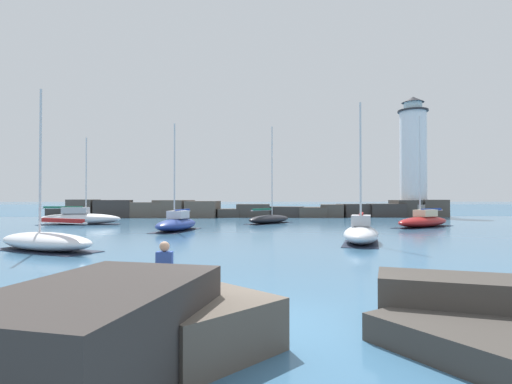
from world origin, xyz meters
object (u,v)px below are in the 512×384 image
Objects in this scene: lighthouse at (413,163)px; sailboat_moored_5 at (269,219)px; sailboat_moored_1 at (177,223)px; person_on_rocks at (164,275)px; sailboat_moored_0 at (361,233)px; sailboat_moored_4 at (424,221)px; sailboat_moored_3 at (79,218)px; sailboat_moored_2 at (46,241)px.

lighthouse reaches higher than sailboat_moored_5.
sailboat_moored_1 reaches higher than person_on_rocks.
sailboat_moored_1 is 5.10× the size of person_on_rocks.
sailboat_moored_0 is 15.99m from sailboat_moored_1.
sailboat_moored_3 is at bearing 172.06° from sailboat_moored_4.
sailboat_moored_5 is at bearing -145.50° from lighthouse.
sailboat_moored_1 is 0.85× the size of sailboat_moored_4.
sailboat_moored_0 is at bearing -127.06° from sailboat_moored_4.
sailboat_moored_2 is 21.86m from sailboat_moored_3.
sailboat_moored_5 is at bearing 48.10° from sailboat_moored_1.
sailboat_moored_3 reaches higher than person_on_rocks.
sailboat_moored_5 is at bearing 157.46° from sailboat_moored_4.
sailboat_moored_3 is 5.17× the size of person_on_rocks.
sailboat_moored_3 is (-24.11, 17.92, 0.04)m from sailboat_moored_0.
person_on_rocks is (3.74, -24.64, 0.37)m from sailboat_moored_1.
sailboat_moored_0 is at bearing 9.41° from sailboat_moored_2.
sailboat_moored_0 reaches higher than person_on_rocks.
sailboat_moored_1 is 1.05× the size of sailboat_moored_2.
sailboat_moored_4 is at bearing 30.40° from sailboat_moored_2.
sailboat_moored_2 is 14.74m from person_on_rocks.
sailboat_moored_1 is 0.84× the size of sailboat_moored_5.
sailboat_moored_5 reaches higher than sailboat_moored_4.
sailboat_moored_1 is at bearing 98.64° from person_on_rocks.
sailboat_moored_4 is at bearing 8.73° from sailboat_moored_1.
sailboat_moored_1 is (-31.05, -24.94, -7.40)m from lighthouse.
sailboat_moored_1 is 13.44m from sailboat_moored_2.
sailboat_moored_5 is 6.05× the size of person_on_rocks.
sailboat_moored_3 is at bearing 144.16° from sailboat_moored_1.
lighthouse is 46.20m from sailboat_moored_3.
sailboat_moored_2 is 0.94× the size of sailboat_moored_3.
sailboat_moored_1 is at bearing 142.68° from sailboat_moored_0.
sailboat_moored_0 is at bearing 59.03° from person_on_rocks.
sailboat_moored_2 is at bearing -133.63° from lighthouse.
sailboat_moored_0 is 0.81× the size of sailboat_moored_4.
sailboat_moored_4 is at bearing 52.94° from sailboat_moored_0.
lighthouse reaches higher than sailboat_moored_0.
lighthouse is 2.11× the size of sailboat_moored_2.
person_on_rocks is (-8.97, -14.95, 0.35)m from sailboat_moored_0.
sailboat_moored_3 is 19.86m from sailboat_moored_5.
sailboat_moored_3 reaches higher than sailboat_moored_2.
sailboat_moored_3 is at bearing -176.66° from sailboat_moored_5.
sailboat_moored_2 is (-4.72, -12.58, -0.11)m from sailboat_moored_1.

